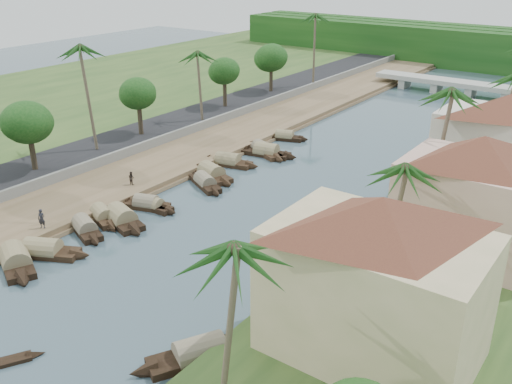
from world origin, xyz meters
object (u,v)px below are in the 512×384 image
Objects in this scene: building_near at (376,277)px; sampan_1 at (16,261)px; bridge at (454,84)px; person_near at (42,219)px.

building_near is 29.58m from sampan_1.
building_near is 1.72× the size of sampan_1.
building_near is (18.99, -74.00, 4.66)m from bridge.
person_near is at bearing -177.95° from building_near.
building_near is 8.27× the size of person_near.
building_near is at bearing 35.35° from sampan_1.
person_near is at bearing -99.13° from bridge.
bridge is 80.14m from sampan_1.
sampan_1 is (-28.44, -5.57, -5.96)m from building_near.
building_near reaches higher than person_near.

